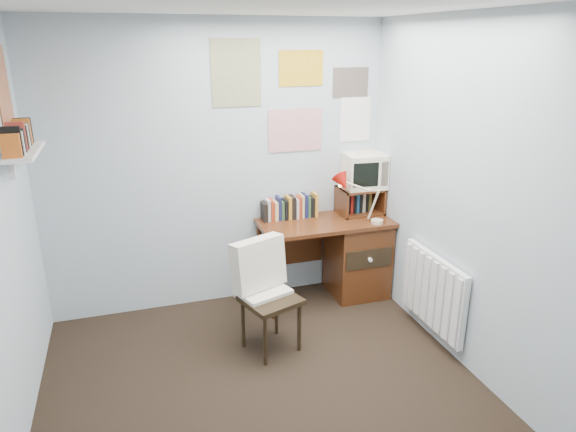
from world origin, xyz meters
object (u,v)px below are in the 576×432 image
at_px(crt_tv, 364,169).
at_px(tv_riser, 360,200).
at_px(desk_chair, 271,300).
at_px(wall_shelf, 22,152).
at_px(desk, 351,254).
at_px(desk_lamp, 378,202).
at_px(radiator, 433,291).

bearing_deg(crt_tv, tv_riser, -145.42).
relative_size(desk_chair, crt_tv, 2.35).
distance_m(desk_chair, tv_riser, 1.43).
bearing_deg(desk_chair, crt_tv, 16.30).
bearing_deg(wall_shelf, tv_riser, 10.32).
bearing_deg(desk, desk_lamp, -51.71).
distance_m(tv_riser, radiator, 1.15).
bearing_deg(tv_riser, desk_chair, -144.33).
relative_size(desk_chair, wall_shelf, 1.37).
bearing_deg(tv_riser, crt_tv, 29.58).
bearing_deg(desk_lamp, wall_shelf, -165.83).
bearing_deg(radiator, crt_tv, 97.25).
bearing_deg(crt_tv, desk_chair, -139.50).
bearing_deg(wall_shelf, desk_lamp, 3.99).
xyz_separation_m(desk_chair, crt_tv, (1.14, 0.81, 0.76)).
height_order(desk_lamp, wall_shelf, wall_shelf).
height_order(tv_riser, wall_shelf, wall_shelf).
height_order(desk_chair, wall_shelf, wall_shelf).
xyz_separation_m(crt_tv, radiator, (0.13, -1.06, -0.76)).
bearing_deg(desk, tv_riser, 42.96).
bearing_deg(crt_tv, desk_lamp, -85.68).
distance_m(radiator, wall_shelf, 3.15).
relative_size(tv_riser, wall_shelf, 0.65).
distance_m(desk, tv_riser, 0.51).
bearing_deg(radiator, desk_lamp, 100.61).
height_order(desk, wall_shelf, wall_shelf).
bearing_deg(tv_riser, radiator, -80.72).
distance_m(desk_lamp, tv_riser, 0.31).
bearing_deg(desk_chair, wall_shelf, 150.02).
bearing_deg(crt_tv, wall_shelf, -164.40).
distance_m(desk_chair, radiator, 1.30).
bearing_deg(wall_shelf, radiator, -10.89).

